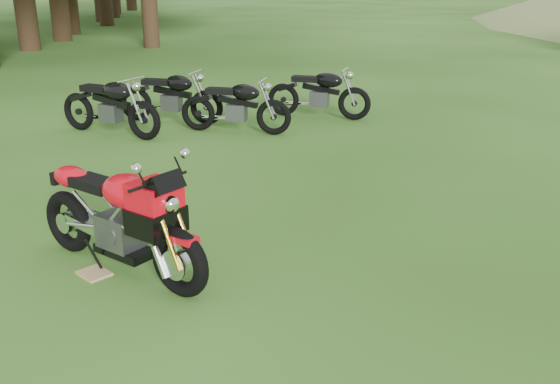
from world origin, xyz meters
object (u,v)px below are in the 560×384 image
Objects in this scene: plywood_board at (94,273)px; vintage_moto_b at (235,104)px; sport_motorcycle at (117,209)px; vintage_moto_a at (170,95)px; vintage_moto_c at (109,104)px; vintage_moto_d at (318,91)px.

vintage_moto_b reaches higher than plywood_board.
vintage_moto_a is (-3.94, 4.33, -0.10)m from sport_motorcycle.
plywood_board is 0.14× the size of vintage_moto_c.
sport_motorcycle reaches higher than vintage_moto_b.
sport_motorcycle is 1.01× the size of vintage_moto_c.
sport_motorcycle is 6.55m from vintage_moto_d.
sport_motorcycle is at bearing -91.87° from vintage_moto_d.
vintage_moto_a is at bearing -155.09° from vintage_moto_d.
plywood_board is at bearing -73.13° from vintage_moto_a.
vintage_moto_c is (-1.52, -1.35, 0.04)m from vintage_moto_b.
vintage_moto_c reaches higher than plywood_board.
plywood_board is 6.71m from vintage_moto_d.
vintage_moto_b is 2.03m from vintage_moto_c.
sport_motorcycle is 1.09× the size of vintage_moto_b.
vintage_moto_b is 1.82m from vintage_moto_d.
vintage_moto_b is (-2.39, 4.65, 0.47)m from plywood_board.
vintage_moto_b is at bearing -125.13° from vintage_moto_d.
vintage_moto_b is at bearing 118.95° from sport_motorcycle.
sport_motorcycle is 5.11m from vintage_moto_c.
vintage_moto_d is (0.47, 1.76, 0.01)m from vintage_moto_b.
vintage_moto_c is at bearing -118.52° from vintage_moto_a.
vintage_moto_a is at bearing 160.93° from vintage_moto_b.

